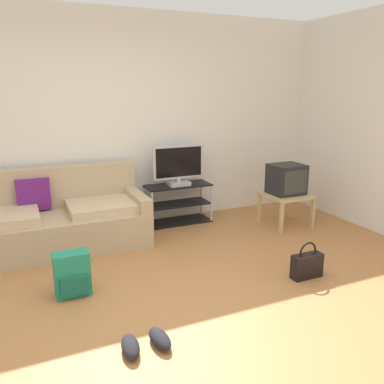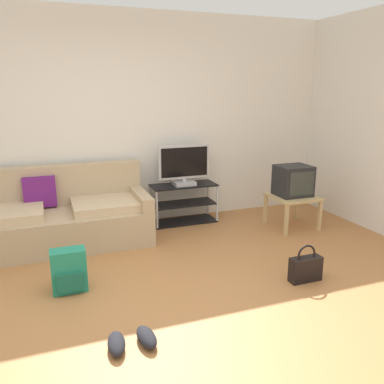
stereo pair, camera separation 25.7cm
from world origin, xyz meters
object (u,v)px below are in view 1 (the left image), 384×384
at_px(tv_stand, 178,204).
at_px(side_table, 286,198).
at_px(couch, 53,220).
at_px(handbag, 307,265).
at_px(flat_tv, 178,166).
at_px(sneakers_pair, 145,342).
at_px(crt_tv, 287,179).
at_px(backpack, 72,274).

bearing_deg(tv_stand, side_table, -28.26).
xyz_separation_m(couch, handbag, (2.11, -1.81, -0.18)).
height_order(flat_tv, handbag, flat_tv).
bearing_deg(sneakers_pair, tv_stand, 62.94).
distance_m(flat_tv, sneakers_pair, 2.79).
xyz_separation_m(side_table, sneakers_pair, (-2.49, -1.74, -0.32)).
bearing_deg(tv_stand, crt_tv, -27.69).
bearing_deg(backpack, flat_tv, 30.77).
bearing_deg(couch, crt_tv, -9.01).
distance_m(side_table, handbag, 1.55).
bearing_deg(backpack, couch, 80.17).
xyz_separation_m(side_table, handbag, (-0.75, -1.34, -0.23)).
xyz_separation_m(tv_stand, handbag, (0.51, -2.01, -0.13)).
xyz_separation_m(crt_tv, handbag, (-0.75, -1.35, -0.49)).
relative_size(side_table, sneakers_pair, 1.53).
relative_size(side_table, crt_tv, 1.32).
bearing_deg(handbag, tv_stand, 104.09).
relative_size(crt_tv, sneakers_pair, 1.16).
bearing_deg(flat_tv, crt_tv, -26.88).
bearing_deg(tv_stand, backpack, -137.74).
bearing_deg(sneakers_pair, couch, 99.59).
xyz_separation_m(tv_stand, crt_tv, (1.25, -0.66, 0.36)).
bearing_deg(handbag, backpack, 164.60).
height_order(couch, crt_tv, couch).
height_order(crt_tv, handbag, crt_tv).
height_order(handbag, sneakers_pair, handbag).
relative_size(backpack, handbag, 1.08).
relative_size(couch, sneakers_pair, 5.62).
bearing_deg(flat_tv, sneakers_pair, -117.28).
bearing_deg(flat_tv, tv_stand, 90.00).
distance_m(flat_tv, backpack, 2.20).
bearing_deg(side_table, sneakers_pair, -145.01).
height_order(side_table, handbag, side_table).
relative_size(tv_stand, crt_tv, 2.07).
relative_size(couch, side_table, 3.68).
height_order(side_table, sneakers_pair, side_table).
height_order(tv_stand, side_table, tv_stand).
relative_size(tv_stand, side_table, 1.57).
bearing_deg(side_table, flat_tv, 152.54).
distance_m(couch, flat_tv, 1.69).
relative_size(couch, backpack, 5.20).
bearing_deg(crt_tv, side_table, -90.00).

